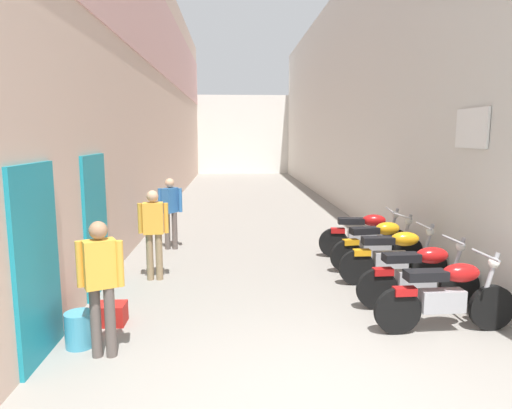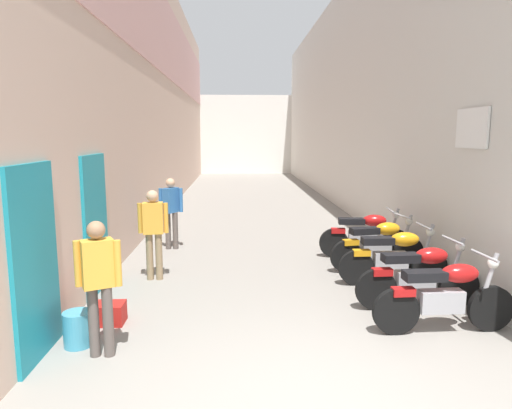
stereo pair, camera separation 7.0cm
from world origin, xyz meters
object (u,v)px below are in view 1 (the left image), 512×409
at_px(motorcycle_nearest, 447,294).
at_px(motorcycle_second, 420,274).
at_px(water_jug_near_door, 80,329).
at_px(pedestrian_mid_alley, 154,228).
at_px(motorcycle_fifth, 365,234).
at_px(pedestrian_by_doorway, 101,279).
at_px(motorcycle_fourth, 378,244).
at_px(motorcycle_third, 394,255).
at_px(plastic_crate, 109,314).
at_px(pedestrian_further_down, 170,208).

bearing_deg(motorcycle_nearest, motorcycle_second, 90.00).
bearing_deg(water_jug_near_door, pedestrian_mid_alley, 79.35).
relative_size(motorcycle_fifth, pedestrian_by_doorway, 1.18).
bearing_deg(pedestrian_by_doorway, motorcycle_fourth, 37.14).
bearing_deg(motorcycle_third, pedestrian_mid_alley, 173.58).
relative_size(pedestrian_by_doorway, plastic_crate, 3.57).
bearing_deg(pedestrian_by_doorway, pedestrian_further_down, 88.65).
bearing_deg(motorcycle_second, motorcycle_third, 90.00).
bearing_deg(pedestrian_further_down, water_jug_near_door, -95.81).
relative_size(pedestrian_mid_alley, pedestrian_further_down, 1.00).
height_order(pedestrian_mid_alley, pedestrian_further_down, same).
height_order(motorcycle_second, motorcycle_third, same).
bearing_deg(plastic_crate, motorcycle_nearest, -6.21).
height_order(motorcycle_fourth, pedestrian_by_doorway, pedestrian_by_doorway).
relative_size(motorcycle_second, motorcycle_fifth, 1.00).
bearing_deg(motorcycle_nearest, pedestrian_mid_alley, 149.95).
bearing_deg(motorcycle_fifth, motorcycle_third, -90.00).
bearing_deg(motorcycle_second, plastic_crate, -175.19).
bearing_deg(pedestrian_mid_alley, pedestrian_further_down, 89.93).
bearing_deg(motorcycle_third, motorcycle_fourth, 90.01).
relative_size(pedestrian_by_doorway, pedestrian_further_down, 1.00).
height_order(motorcycle_third, pedestrian_mid_alley, pedestrian_mid_alley).
bearing_deg(motorcycle_third, plastic_crate, -161.97).
height_order(motorcycle_fifth, water_jug_near_door, motorcycle_fifth).
bearing_deg(motorcycle_fifth, pedestrian_by_doorway, -136.01).
relative_size(motorcycle_third, water_jug_near_door, 4.41).
relative_size(motorcycle_nearest, water_jug_near_door, 4.41).
relative_size(pedestrian_mid_alley, plastic_crate, 3.57).
bearing_deg(motorcycle_fourth, pedestrian_mid_alley, -174.71).
distance_m(pedestrian_by_doorway, water_jug_near_door, 0.84).
distance_m(motorcycle_second, motorcycle_third, 1.05).
distance_m(motorcycle_fifth, water_jug_near_door, 5.90).
distance_m(motorcycle_third, plastic_crate, 4.60).
distance_m(motorcycle_fifth, pedestrian_by_doorway, 5.82).
xyz_separation_m(motorcycle_fifth, plastic_crate, (-4.36, -3.12, -0.36)).
bearing_deg(motorcycle_second, pedestrian_mid_alley, 159.61).
bearing_deg(plastic_crate, pedestrian_further_down, 85.73).
bearing_deg(motorcycle_nearest, water_jug_near_door, -177.92).
height_order(motorcycle_third, plastic_crate, motorcycle_third).
distance_m(motorcycle_fourth, plastic_crate, 4.92).
bearing_deg(pedestrian_further_down, pedestrian_mid_alley, -90.07).
distance_m(motorcycle_second, water_jug_near_door, 4.66).
xyz_separation_m(motorcycle_second, pedestrian_mid_alley, (-4.06, 1.51, 0.42)).
relative_size(motorcycle_second, motorcycle_third, 1.00).
bearing_deg(motorcycle_fifth, pedestrian_mid_alley, -162.97).
height_order(motorcycle_third, water_jug_near_door, motorcycle_third).
xyz_separation_m(motorcycle_second, motorcycle_third, (0.00, 1.05, 0.00)).
height_order(motorcycle_third, pedestrian_by_doorway, pedestrian_by_doorway).
distance_m(motorcycle_third, pedestrian_further_down, 4.85).
relative_size(motorcycle_nearest, motorcycle_third, 1.00).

